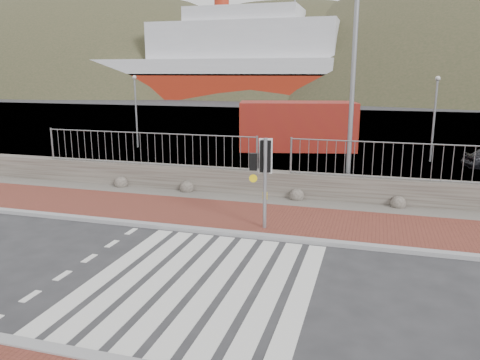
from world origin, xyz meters
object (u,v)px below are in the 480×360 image
(ferry, at_px, (207,65))
(streetlight, at_px, (359,47))
(shipping_container, at_px, (297,126))
(traffic_signal_far, at_px, (264,164))

(ferry, distance_m, streetlight, 65.76)
(ferry, height_order, shipping_container, ferry)
(traffic_signal_far, relative_size, shipping_container, 0.40)
(ferry, distance_m, traffic_signal_far, 69.10)
(shipping_container, bearing_deg, ferry, 102.17)
(ferry, height_order, traffic_signal_far, ferry)
(traffic_signal_far, distance_m, shipping_container, 14.25)
(ferry, relative_size, streetlight, 5.50)
(traffic_signal_far, height_order, shipping_container, shipping_container)
(ferry, xyz_separation_m, traffic_signal_far, (25.13, -64.27, -3.49))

